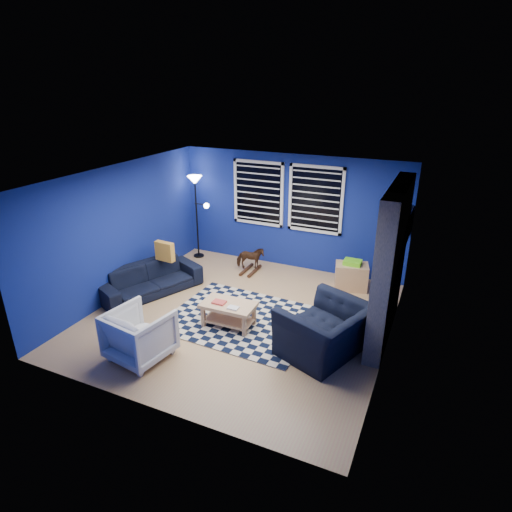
{
  "coord_description": "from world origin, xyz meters",
  "views": [
    {
      "loc": [
        2.97,
        -5.9,
        3.91
      ],
      "look_at": [
        0.17,
        0.3,
        1.09
      ],
      "focal_mm": 30.0,
      "sensor_mm": 36.0,
      "label": 1
    }
  ],
  "objects_px": {
    "cabinet": "(351,276)",
    "tv": "(407,227)",
    "sofa": "(150,279)",
    "rocking_horse": "(250,258)",
    "coffee_table": "(228,310)",
    "floor_lamp": "(196,191)",
    "armchair_big": "(325,331)",
    "armchair_bent": "(140,335)"
  },
  "relations": [
    {
      "from": "armchair_big",
      "to": "coffee_table",
      "type": "height_order",
      "value": "armchair_big"
    },
    {
      "from": "sofa",
      "to": "floor_lamp",
      "type": "relative_size",
      "value": 1.03
    },
    {
      "from": "sofa",
      "to": "floor_lamp",
      "type": "height_order",
      "value": "floor_lamp"
    },
    {
      "from": "sofa",
      "to": "rocking_horse",
      "type": "bearing_deg",
      "value": -15.01
    },
    {
      "from": "rocking_horse",
      "to": "sofa",
      "type": "bearing_deg",
      "value": 116.78
    },
    {
      "from": "armchair_big",
      "to": "cabinet",
      "type": "height_order",
      "value": "armchair_big"
    },
    {
      "from": "armchair_big",
      "to": "coffee_table",
      "type": "distance_m",
      "value": 1.7
    },
    {
      "from": "armchair_bent",
      "to": "rocking_horse",
      "type": "height_order",
      "value": "armchair_bent"
    },
    {
      "from": "tv",
      "to": "floor_lamp",
      "type": "xyz_separation_m",
      "value": [
        -4.57,
        0.12,
        0.18
      ]
    },
    {
      "from": "rocking_horse",
      "to": "coffee_table",
      "type": "xyz_separation_m",
      "value": [
        0.6,
        -2.16,
        -0.01
      ]
    },
    {
      "from": "tv",
      "to": "cabinet",
      "type": "xyz_separation_m",
      "value": [
        -0.92,
        -0.08,
        -1.13
      ]
    },
    {
      "from": "cabinet",
      "to": "sofa",
      "type": "bearing_deg",
      "value": -167.99
    },
    {
      "from": "armchair_big",
      "to": "coffee_table",
      "type": "bearing_deg",
      "value": -72.85
    },
    {
      "from": "tv",
      "to": "rocking_horse",
      "type": "distance_m",
      "value": 3.28
    },
    {
      "from": "floor_lamp",
      "to": "armchair_big",
      "type": "bearing_deg",
      "value": -34.33
    },
    {
      "from": "sofa",
      "to": "armchair_big",
      "type": "bearing_deg",
      "value": -74.94
    },
    {
      "from": "tv",
      "to": "armchair_big",
      "type": "relative_size",
      "value": 0.8
    },
    {
      "from": "cabinet",
      "to": "tv",
      "type": "bearing_deg",
      "value": -9.95
    },
    {
      "from": "armchair_big",
      "to": "rocking_horse",
      "type": "bearing_deg",
      "value": -113.83
    },
    {
      "from": "rocking_horse",
      "to": "cabinet",
      "type": "relative_size",
      "value": 0.83
    },
    {
      "from": "rocking_horse",
      "to": "cabinet",
      "type": "height_order",
      "value": "cabinet"
    },
    {
      "from": "rocking_horse",
      "to": "coffee_table",
      "type": "distance_m",
      "value": 2.25
    },
    {
      "from": "tv",
      "to": "sofa",
      "type": "xyz_separation_m",
      "value": [
        -4.47,
        -1.88,
        -1.11
      ]
    },
    {
      "from": "rocking_horse",
      "to": "armchair_big",
      "type": "bearing_deg",
      "value": -158.99
    },
    {
      "from": "tv",
      "to": "cabinet",
      "type": "distance_m",
      "value": 1.46
    },
    {
      "from": "tv",
      "to": "floor_lamp",
      "type": "distance_m",
      "value": 4.58
    },
    {
      "from": "tv",
      "to": "armchair_bent",
      "type": "bearing_deg",
      "value": -131.9
    },
    {
      "from": "armchair_big",
      "to": "cabinet",
      "type": "bearing_deg",
      "value": -156.24
    },
    {
      "from": "armchair_bent",
      "to": "coffee_table",
      "type": "distance_m",
      "value": 1.54
    },
    {
      "from": "rocking_horse",
      "to": "armchair_bent",
      "type": "bearing_deg",
      "value": 152.63
    },
    {
      "from": "rocking_horse",
      "to": "coffee_table",
      "type": "height_order",
      "value": "rocking_horse"
    },
    {
      "from": "armchair_bent",
      "to": "sofa",
      "type": "bearing_deg",
      "value": -47.28
    },
    {
      "from": "coffee_table",
      "to": "floor_lamp",
      "type": "distance_m",
      "value": 3.46
    },
    {
      "from": "coffee_table",
      "to": "sofa",
      "type": "bearing_deg",
      "value": 166.8
    },
    {
      "from": "armchair_bent",
      "to": "floor_lamp",
      "type": "xyz_separation_m",
      "value": [
        -1.29,
        3.79,
        1.19
      ]
    },
    {
      "from": "tv",
      "to": "cabinet",
      "type": "height_order",
      "value": "tv"
    },
    {
      "from": "tv",
      "to": "floor_lamp",
      "type": "bearing_deg",
      "value": 178.45
    },
    {
      "from": "armchair_bent",
      "to": "rocking_horse",
      "type": "relative_size",
      "value": 1.44
    },
    {
      "from": "sofa",
      "to": "armchair_big",
      "type": "xyz_separation_m",
      "value": [
        3.67,
        -0.58,
        0.11
      ]
    },
    {
      "from": "cabinet",
      "to": "floor_lamp",
      "type": "relative_size",
      "value": 0.37
    },
    {
      "from": "tv",
      "to": "cabinet",
      "type": "bearing_deg",
      "value": -175.12
    },
    {
      "from": "cabinet",
      "to": "floor_lamp",
      "type": "bearing_deg",
      "value": 162.0
    }
  ]
}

